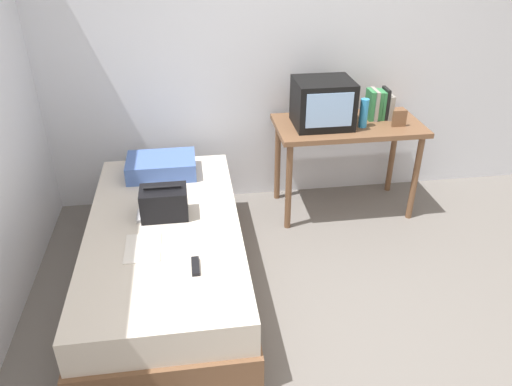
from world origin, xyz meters
name	(u,v)px	position (x,y,z in m)	size (l,w,h in m)	color
ground_plane	(344,354)	(0.00, 0.00, 0.00)	(8.00, 8.00, 0.00)	slate
wall_back	(285,47)	(0.00, 2.00, 1.30)	(5.20, 0.10, 2.60)	silver
bed	(167,255)	(-1.01, 0.77, 0.25)	(1.00, 2.00, 0.50)	brown
desk	(347,135)	(0.45, 1.60, 0.68)	(1.16, 0.60, 0.78)	brown
tv	(323,103)	(0.23, 1.59, 0.96)	(0.44, 0.39, 0.36)	black
water_bottle	(364,113)	(0.54, 1.51, 0.89)	(0.07, 0.07, 0.22)	#3399DB
book_row	(379,105)	(0.72, 1.67, 0.89)	(0.19, 0.17, 0.25)	#337F47
picture_frame	(399,118)	(0.82, 1.48, 0.85)	(0.11, 0.02, 0.13)	brown
pillow	(161,166)	(-1.03, 1.46, 0.57)	(0.51, 0.35, 0.13)	#4766AD
handbag	(164,203)	(-1.00, 0.86, 0.60)	(0.30, 0.20, 0.23)	black
magazine	(143,248)	(-1.12, 0.51, 0.51)	(0.21, 0.29, 0.01)	white
remote_dark	(195,266)	(-0.82, 0.28, 0.51)	(0.04, 0.16, 0.02)	black
remote_silver	(140,216)	(-1.16, 0.86, 0.51)	(0.04, 0.14, 0.02)	#B7B7BC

